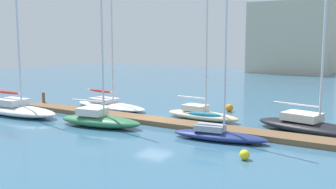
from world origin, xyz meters
TOP-DOWN VIEW (x-y plane):
  - ground_plane at (0.00, 0.00)m, footprint 120.00×120.00m
  - dock_pier at (0.00, 0.00)m, footprint 27.83×1.90m
  - dock_piling_near_end at (-13.52, 0.80)m, footprint 0.28×0.28m
  - sailboat_0 at (-11.58, -3.60)m, footprint 8.40×2.96m
  - sailboat_1 at (-7.24, 3.18)m, footprint 8.67×3.52m
  - sailboat_2 at (-2.76, -3.18)m, footprint 6.87×3.10m
  - sailboat_3 at (2.48, 3.11)m, footprint 6.47×2.25m
  - sailboat_4 at (6.37, -2.20)m, footprint 6.36×2.46m
  - sailboat_5 at (11.04, 2.91)m, footprint 8.54×4.22m
  - mooring_buoy_orange at (2.95, 7.67)m, footprint 0.69×0.69m
  - mooring_buoy_yellow at (9.30, -5.15)m, footprint 0.56×0.56m
  - harbor_building_distant at (-3.75, 54.17)m, footprint 15.42×10.04m

SIDE VIEW (x-z plane):
  - ground_plane at x=0.00m, z-range 0.00..0.00m
  - dock_pier at x=0.00m, z-range 0.00..0.36m
  - mooring_buoy_yellow at x=9.30m, z-range 0.00..0.56m
  - mooring_buoy_orange at x=2.95m, z-range 0.00..0.69m
  - sailboat_1 at x=-7.24m, z-range -4.90..5.80m
  - sailboat_4 at x=6.37m, z-range -4.48..5.52m
  - sailboat_3 at x=2.48m, z-range -4.69..5.74m
  - sailboat_2 at x=-2.76m, z-range -4.34..5.47m
  - sailboat_5 at x=11.04m, z-range -5.59..6.74m
  - sailboat_0 at x=-11.58m, z-range -5.34..6.53m
  - dock_piling_near_end at x=-13.52m, z-range 0.00..1.34m
  - harbor_building_distant at x=-3.75m, z-range 0.00..13.77m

